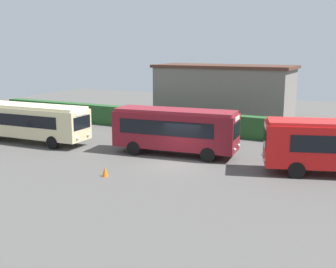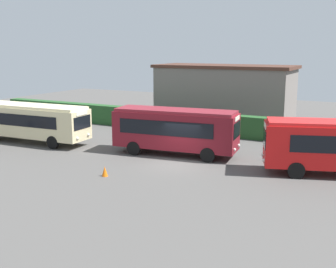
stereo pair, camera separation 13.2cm
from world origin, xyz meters
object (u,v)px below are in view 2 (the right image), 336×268
object	(u,v)px
traffic_cone	(105,171)
bus_maroon	(175,129)
bus_cream	(31,121)
person_right	(82,128)

from	to	relation	value
traffic_cone	bus_maroon	bearing A→B (deg)	77.97
bus_cream	person_right	world-z (taller)	bus_cream
traffic_cone	person_right	bearing A→B (deg)	136.05
bus_maroon	person_right	bearing A→B (deg)	167.37
bus_cream	bus_maroon	xyz separation A→B (m)	(12.15, 1.70, 0.10)
person_right	traffic_cone	bearing A→B (deg)	-139.52
traffic_cone	bus_cream	bearing A→B (deg)	155.74
bus_maroon	person_right	xyz separation A→B (m)	(-9.15, 0.92, -0.86)
bus_maroon	person_right	world-z (taller)	bus_maroon
bus_cream	person_right	xyz separation A→B (m)	(3.01, 2.62, -0.76)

